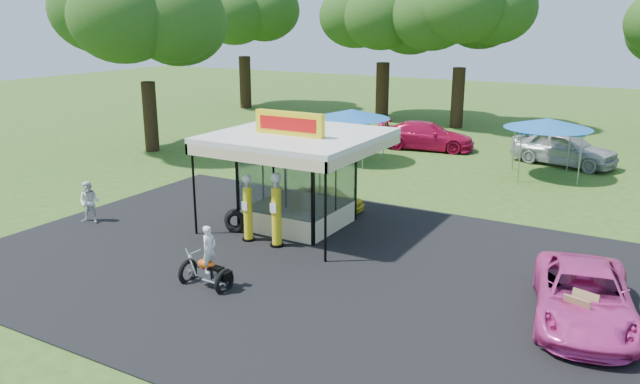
% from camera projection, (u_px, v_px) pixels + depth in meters
% --- Properties ---
extents(ground, '(120.00, 120.00, 0.00)m').
position_uv_depth(ground, '(265.00, 288.00, 17.24)').
color(ground, '#315219').
rests_on(ground, ground).
extents(asphalt_apron, '(20.00, 14.00, 0.04)m').
position_uv_depth(asphalt_apron, '(302.00, 264.00, 18.90)').
color(asphalt_apron, black).
rests_on(asphalt_apron, ground).
extents(gas_station_kiosk, '(5.40, 5.40, 4.18)m').
position_uv_depth(gas_station_kiosk, '(298.00, 178.00, 21.88)').
color(gas_station_kiosk, white).
rests_on(gas_station_kiosk, ground).
extents(gas_pump_left, '(0.43, 0.43, 2.31)m').
position_uv_depth(gas_pump_left, '(248.00, 209.00, 20.56)').
color(gas_pump_left, black).
rests_on(gas_pump_left, ground).
extents(gas_pump_right, '(0.47, 0.47, 2.49)m').
position_uv_depth(gas_pump_right, '(276.00, 212.00, 20.01)').
color(gas_pump_right, black).
rests_on(gas_pump_right, ground).
extents(motorcycle, '(1.59, 0.79, 1.88)m').
position_uv_depth(motorcycle, '(208.00, 263.00, 17.08)').
color(motorcycle, black).
rests_on(motorcycle, ground).
extents(spare_tires, '(1.00, 0.71, 0.82)m').
position_uv_depth(spare_tires, '(235.00, 221.00, 21.67)').
color(spare_tires, black).
rests_on(spare_tires, ground).
extents(a_frame_sign, '(0.67, 0.71, 1.11)m').
position_uv_depth(a_frame_sign, '(579.00, 316.00, 14.40)').
color(a_frame_sign, '#593819').
rests_on(a_frame_sign, ground).
extents(kiosk_car, '(2.82, 1.13, 0.96)m').
position_uv_depth(kiosk_car, '(328.00, 198.00, 24.08)').
color(kiosk_car, yellow).
rests_on(kiosk_car, ground).
extents(pink_sedan, '(3.19, 5.24, 1.36)m').
position_uv_depth(pink_sedan, '(584.00, 296.00, 15.17)').
color(pink_sedan, '#DD3C9A').
rests_on(pink_sedan, ground).
extents(spectator_west, '(0.94, 0.85, 1.56)m').
position_uv_depth(spectator_west, '(89.00, 202.00, 22.51)').
color(spectator_west, white).
rests_on(spectator_west, ground).
extents(bg_car_a, '(4.52, 3.46, 1.43)m').
position_uv_depth(bg_car_a, '(332.00, 133.00, 36.38)').
color(bg_car_a, white).
rests_on(bg_car_a, ground).
extents(bg_car_b, '(5.55, 2.98, 1.53)m').
position_uv_depth(bg_car_b, '(427.00, 136.00, 35.12)').
color(bg_car_b, '#BD0E3E').
rests_on(bg_car_b, ground).
extents(bg_car_c, '(5.45, 3.21, 1.74)m').
position_uv_depth(bg_car_c, '(564.00, 148.00, 31.31)').
color(bg_car_c, '#ACACB1').
rests_on(bg_car_c, ground).
extents(tent_west, '(3.90, 3.90, 2.72)m').
position_uv_depth(tent_west, '(352.00, 114.00, 31.64)').
color(tent_west, gray).
rests_on(tent_west, ground).
extents(tent_east, '(3.96, 3.96, 2.77)m').
position_uv_depth(tent_east, '(548.00, 124.00, 28.53)').
color(tent_east, gray).
rests_on(tent_east, ground).
extents(oak_far_a, '(9.82, 9.82, 11.64)m').
position_uv_depth(oak_far_a, '(243.00, 14.00, 49.37)').
color(oak_far_a, black).
rests_on(oak_far_a, ground).
extents(oak_far_b, '(9.42, 9.42, 11.24)m').
position_uv_depth(oak_far_b, '(384.00, 18.00, 44.02)').
color(oak_far_b, black).
rests_on(oak_far_b, ground).
extents(oak_far_c, '(9.59, 9.59, 11.30)m').
position_uv_depth(oak_far_c, '(462.00, 18.00, 40.40)').
color(oak_far_c, black).
rests_on(oak_far_c, ground).
extents(oak_near, '(9.83, 9.83, 11.32)m').
position_uv_depth(oak_near, '(143.00, 20.00, 33.03)').
color(oak_near, black).
rests_on(oak_near, ground).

